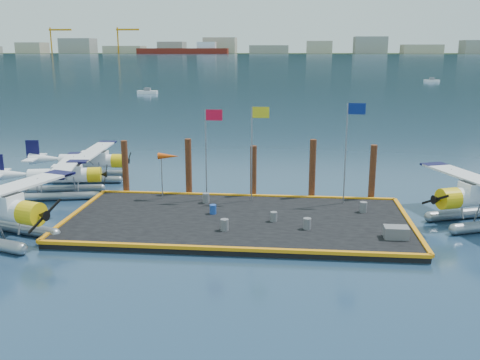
% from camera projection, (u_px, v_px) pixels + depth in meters
% --- Properties ---
extents(ground, '(4000.00, 4000.00, 0.00)m').
position_uv_depth(ground, '(238.00, 225.00, 31.85)').
color(ground, navy).
rests_on(ground, ground).
extents(dock, '(20.00, 10.00, 0.40)m').
position_uv_depth(dock, '(238.00, 221.00, 31.80)').
color(dock, black).
rests_on(dock, ground).
extents(dock_bumpers, '(20.25, 10.25, 0.18)m').
position_uv_depth(dock_bumpers, '(238.00, 217.00, 31.73)').
color(dock_bumpers, orange).
rests_on(dock_bumpers, dock).
extents(far_backdrop, '(3050.00, 2050.00, 810.00)m').
position_uv_depth(far_backdrop, '(370.00, 48.00, 1684.62)').
color(far_backdrop, black).
rests_on(far_backdrop, ground).
extents(seaplane_b, '(8.09, 8.80, 3.11)m').
position_uv_depth(seaplane_b, '(63.00, 178.00, 37.60)').
color(seaplane_b, gray).
rests_on(seaplane_b, ground).
extents(seaplane_c, '(8.14, 8.98, 3.19)m').
position_uv_depth(seaplane_c, '(90.00, 163.00, 42.30)').
color(seaplane_c, gray).
rests_on(seaplane_c, ground).
extents(drum_0, '(0.40, 0.40, 0.57)m').
position_uv_depth(drum_0, '(213.00, 209.00, 32.52)').
color(drum_0, '#1C419A').
rests_on(drum_0, dock).
extents(drum_1, '(0.44, 0.44, 0.63)m').
position_uv_depth(drum_1, '(307.00, 224.00, 29.78)').
color(drum_1, slate).
rests_on(drum_1, dock).
extents(drum_2, '(0.41, 0.41, 0.57)m').
position_uv_depth(drum_2, '(274.00, 217.00, 31.10)').
color(drum_2, slate).
rests_on(drum_2, dock).
extents(drum_3, '(0.46, 0.46, 0.64)m').
position_uv_depth(drum_3, '(225.00, 225.00, 29.56)').
color(drum_3, slate).
rests_on(drum_3, dock).
extents(drum_4, '(0.45, 0.45, 0.64)m').
position_uv_depth(drum_4, '(363.00, 207.00, 32.85)').
color(drum_4, slate).
rests_on(drum_4, dock).
extents(drum_5, '(0.45, 0.45, 0.63)m').
position_uv_depth(drum_5, '(206.00, 198.00, 34.85)').
color(drum_5, slate).
rests_on(drum_5, dock).
extents(crate, '(1.27, 0.85, 0.64)m').
position_uv_depth(crate, '(396.00, 232.00, 28.36)').
color(crate, slate).
rests_on(crate, dock).
extents(flagpole_red, '(1.14, 0.08, 6.00)m').
position_uv_depth(flagpole_red, '(209.00, 140.00, 34.67)').
color(flagpole_red, gray).
rests_on(flagpole_red, dock).
extents(flagpole_yellow, '(1.14, 0.08, 6.20)m').
position_uv_depth(flagpole_yellow, '(255.00, 139.00, 34.36)').
color(flagpole_yellow, gray).
rests_on(flagpole_yellow, dock).
extents(flagpole_blue, '(1.14, 0.08, 6.50)m').
position_uv_depth(flagpole_blue, '(349.00, 138.00, 33.74)').
color(flagpole_blue, gray).
rests_on(flagpole_blue, dock).
extents(windsock, '(1.40, 0.44, 3.12)m').
position_uv_depth(windsock, '(168.00, 157.00, 35.22)').
color(windsock, gray).
rests_on(windsock, dock).
extents(piling_0, '(0.44, 0.44, 4.00)m').
position_uv_depth(piling_0, '(125.00, 169.00, 37.39)').
color(piling_0, '#3E1D11').
rests_on(piling_0, ground).
extents(piling_1, '(0.44, 0.44, 4.20)m').
position_uv_depth(piling_1, '(189.00, 169.00, 36.94)').
color(piling_1, '#3E1D11').
rests_on(piling_1, ground).
extents(piling_2, '(0.44, 0.44, 3.80)m').
position_uv_depth(piling_2, '(253.00, 173.00, 36.55)').
color(piling_2, '#3E1D11').
rests_on(piling_2, ground).
extents(piling_3, '(0.44, 0.44, 4.30)m').
position_uv_depth(piling_3, '(312.00, 171.00, 36.11)').
color(piling_3, '#3E1D11').
rests_on(piling_3, ground).
extents(piling_4, '(0.44, 0.44, 4.00)m').
position_uv_depth(piling_4, '(372.00, 174.00, 35.77)').
color(piling_4, '#3E1D11').
rests_on(piling_4, ground).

